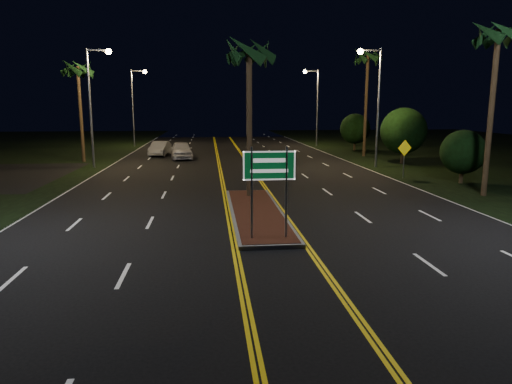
{
  "coord_description": "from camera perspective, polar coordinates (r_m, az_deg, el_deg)",
  "views": [
    {
      "loc": [
        -2.03,
        -12.49,
        4.66
      ],
      "look_at": [
        -0.51,
        2.23,
        1.9
      ],
      "focal_mm": 32.0,
      "sensor_mm": 36.0,
      "label": 1
    }
  ],
  "objects": [
    {
      "name": "shrub_mid",
      "position": [
        39.9,
        17.95,
        7.29
      ],
      "size": [
        3.78,
        3.78,
        4.62
      ],
      "color": "#382819",
      "rests_on": "ground"
    },
    {
      "name": "shrub_near",
      "position": [
        30.83,
        24.47,
        4.58
      ],
      "size": [
        2.7,
        2.7,
        3.3
      ],
      "color": "#382819",
      "rests_on": "ground"
    },
    {
      "name": "streetlight_right_mid",
      "position": [
        36.75,
        14.55,
        11.8
      ],
      "size": [
        1.91,
        0.44,
        9.0
      ],
      "color": "gray",
      "rests_on": "ground"
    },
    {
      "name": "highway_sign",
      "position": [
        15.59,
        1.66,
        2.24
      ],
      "size": [
        1.8,
        0.08,
        3.2
      ],
      "color": "gray",
      "rests_on": "ground"
    },
    {
      "name": "palm_left_far",
      "position": [
        42.01,
        -21.4,
        14.08
      ],
      "size": [
        2.4,
        2.4,
        8.8
      ],
      "color": "#382819",
      "rests_on": "ground"
    },
    {
      "name": "ground",
      "position": [
        13.49,
        3.19,
        -9.67
      ],
      "size": [
        120.0,
        120.0,
        0.0
      ],
      "primitive_type": "plane",
      "color": "black",
      "rests_on": "ground"
    },
    {
      "name": "warning_sign",
      "position": [
        31.72,
        18.06,
        4.62
      ],
      "size": [
        1.03,
        0.31,
        2.54
      ],
      "rotation": [
        0.0,
        0.0,
        0.27
      ],
      "color": "gray",
      "rests_on": "ground"
    },
    {
      "name": "palm_right_near",
      "position": [
        27.01,
        28.04,
        16.94
      ],
      "size": [
        2.4,
        2.4,
        9.3
      ],
      "color": "#382819",
      "rests_on": "ground"
    },
    {
      "name": "streetlight_left_mid",
      "position": [
        37.5,
        -19.53,
        11.5
      ],
      "size": [
        1.91,
        0.44,
        9.0
      ],
      "color": "gray",
      "rests_on": "ground"
    },
    {
      "name": "palm_right_far",
      "position": [
        45.23,
        13.82,
        15.97
      ],
      "size": [
        2.4,
        2.4,
        10.3
      ],
      "color": "#382819",
      "rests_on": "ground"
    },
    {
      "name": "car_far",
      "position": [
        45.57,
        -11.91,
        5.49
      ],
      "size": [
        2.63,
        5.03,
        1.6
      ],
      "primitive_type": "imported",
      "rotation": [
        0.0,
        0.0,
        -0.12
      ],
      "color": "silver",
      "rests_on": "ground"
    },
    {
      "name": "palm_median",
      "position": [
        23.23,
        -0.88,
        17.04
      ],
      "size": [
        2.4,
        2.4,
        8.3
      ],
      "color": "#382819",
      "rests_on": "ground"
    },
    {
      "name": "streetlight_right_far",
      "position": [
        55.95,
        7.31,
        11.51
      ],
      "size": [
        1.91,
        0.44,
        9.0
      ],
      "color": "gray",
      "rests_on": "ground"
    },
    {
      "name": "streetlight_left_far",
      "position": [
        57.15,
        -14.82,
        11.23
      ],
      "size": [
        1.91,
        0.44,
        9.0
      ],
      "color": "gray",
      "rests_on": "ground"
    },
    {
      "name": "car_near",
      "position": [
        42.3,
        -9.31,
        5.37
      ],
      "size": [
        2.93,
        5.74,
        1.84
      ],
      "primitive_type": "imported",
      "rotation": [
        0.0,
        0.0,
        0.1
      ],
      "color": "silver",
      "rests_on": "ground"
    },
    {
      "name": "shrub_far",
      "position": [
        51.06,
        12.29,
        7.73
      ],
      "size": [
        3.24,
        3.24,
        3.96
      ],
      "color": "#382819",
      "rests_on": "ground"
    },
    {
      "name": "median_island",
      "position": [
        20.12,
        0.06,
        -2.57
      ],
      "size": [
        2.25,
        10.25,
        0.17
      ],
      "color": "gray",
      "rests_on": "ground"
    }
  ]
}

